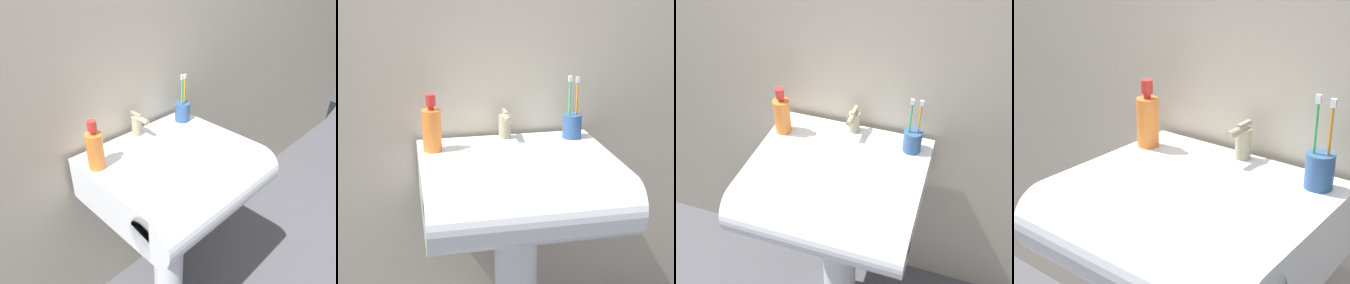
# 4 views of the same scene
# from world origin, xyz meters

# --- Properties ---
(wall_back) EXTENTS (5.00, 0.05, 2.40)m
(wall_back) POSITION_xyz_m (0.00, 0.27, 1.20)
(wall_back) COLOR #B7AD99
(wall_back) RESTS_ON ground
(sink_basin) EXTENTS (0.61, 0.54, 0.18)m
(sink_basin) POSITION_xyz_m (0.00, -0.06, 0.75)
(sink_basin) COLOR white
(sink_basin) RESTS_ON sink_pedestal
(faucet) EXTENTS (0.04, 0.10, 0.10)m
(faucet) POSITION_xyz_m (0.00, 0.18, 0.89)
(faucet) COLOR tan
(faucet) RESTS_ON sink_basin
(toothbrush_cup) EXTENTS (0.07, 0.07, 0.22)m
(toothbrush_cup) POSITION_xyz_m (0.23, 0.15, 0.89)
(toothbrush_cup) COLOR #2D5184
(toothbrush_cup) RESTS_ON sink_basin
(soap_bottle) EXTENTS (0.06, 0.06, 0.19)m
(soap_bottle) POSITION_xyz_m (-0.26, 0.11, 0.92)
(soap_bottle) COLOR orange
(soap_bottle) RESTS_ON sink_basin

